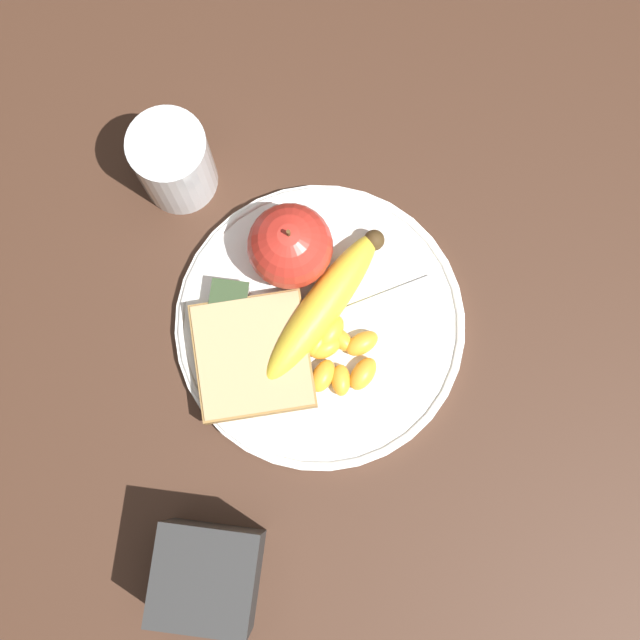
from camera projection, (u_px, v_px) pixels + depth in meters
The scene contains 17 objects.
ground_plane at pixel (320, 326), 0.84m from camera, with size 3.00×3.00×0.00m, color #42281C.
plate at pixel (320, 325), 0.83m from camera, with size 0.27×0.27×0.01m.
juice_glass at pixel (174, 163), 0.82m from camera, with size 0.07×0.07×0.09m.
apple at pixel (290, 246), 0.80m from camera, with size 0.08×0.08×0.09m.
banana at pixel (327, 305), 0.81m from camera, with size 0.16×0.11×0.04m.
bread_slice at pixel (253, 357), 0.81m from camera, with size 0.13×0.13×0.02m.
fork at pixel (328, 321), 0.82m from camera, with size 0.10×0.16×0.00m.
jam_packet at pixel (229, 304), 0.82m from camera, with size 0.04×0.03×0.02m.
orange_segment_0 at pixel (363, 374), 0.81m from camera, with size 0.04×0.03×0.02m.
orange_segment_1 at pixel (326, 348), 0.81m from camera, with size 0.03×0.04×0.02m.
orange_segment_2 at pixel (330, 332), 0.81m from camera, with size 0.04×0.03×0.02m.
orange_segment_3 at pixel (312, 340), 0.81m from camera, with size 0.04×0.03×0.02m.
orange_segment_4 at pixel (342, 340), 0.81m from camera, with size 0.03×0.03×0.01m.
orange_segment_5 at pixel (362, 343), 0.81m from camera, with size 0.03×0.04×0.02m.
orange_segment_6 at pixel (341, 380), 0.81m from camera, with size 0.03×0.02×0.02m.
orange_segment_7 at pixel (323, 376), 0.81m from camera, with size 0.04×0.03×0.02m.
condiment_caddy at pixel (208, 576), 0.75m from camera, with size 0.08×0.08×0.08m.
Camera 1 is at (0.14, 0.02, 0.82)m, focal length 50.00 mm.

